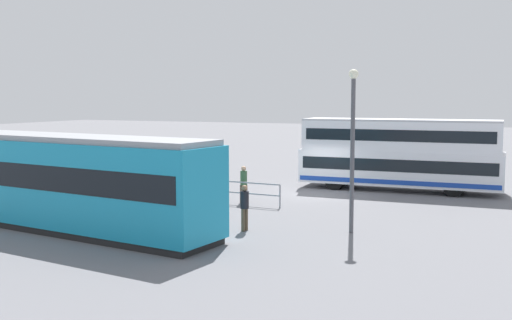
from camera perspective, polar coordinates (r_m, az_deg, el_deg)
The scene contains 8 objects.
ground_plane at distance 31.60m, azimuth 5.66°, elevation -3.20°, with size 160.00×160.00×0.00m, color slate.
double_decker_bus at distance 33.40m, azimuth 13.25°, elevation 0.54°, with size 10.55×2.79×3.82m.
tram_yellow at distance 24.30m, azimuth -18.08°, elevation -1.79°, with size 14.18×4.35×3.57m.
pedestrian_near_railing at distance 28.69m, azimuth -1.16°, elevation -2.04°, with size 0.43×0.43×1.76m.
pedestrian_crossing at distance 22.75m, azimuth -1.08°, elevation -4.17°, with size 0.36×0.36×1.73m.
pedestrian_railing at distance 29.39m, azimuth -5.08°, elevation -2.42°, with size 8.29×0.53×1.08m.
info_sign at distance 31.74m, azimuth -9.78°, elevation -0.25°, with size 0.90×0.23×2.40m.
street_lamp at distance 22.42m, azimuth 9.02°, elevation 2.17°, with size 0.36×0.36×5.98m.
Camera 1 is at (-9.48, 29.73, 4.97)m, focal length 42.81 mm.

